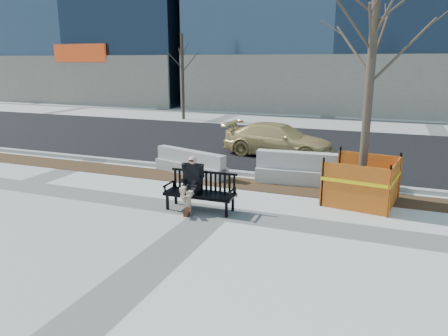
% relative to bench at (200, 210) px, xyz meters
% --- Properties ---
extents(ground, '(120.00, 120.00, 0.00)m').
position_rel_bench_xyz_m(ground, '(0.39, -0.02, 0.00)').
color(ground, beige).
rests_on(ground, ground).
extents(mulch_strip, '(40.00, 1.20, 0.02)m').
position_rel_bench_xyz_m(mulch_strip, '(0.39, 2.58, 0.00)').
color(mulch_strip, '#47301C').
rests_on(mulch_strip, ground).
extents(asphalt_street, '(60.00, 10.40, 0.01)m').
position_rel_bench_xyz_m(asphalt_street, '(0.39, 8.78, 0.00)').
color(asphalt_street, black).
rests_on(asphalt_street, ground).
extents(curb, '(60.00, 0.25, 0.12)m').
position_rel_bench_xyz_m(curb, '(0.39, 3.53, 0.06)').
color(curb, '#9E9B93').
rests_on(curb, ground).
extents(bench, '(1.80, 0.68, 0.95)m').
position_rel_bench_xyz_m(bench, '(0.00, 0.00, 0.00)').
color(bench, black).
rests_on(bench, ground).
extents(seated_man, '(0.58, 0.94, 1.30)m').
position_rel_bench_xyz_m(seated_man, '(-0.24, 0.04, 0.00)').
color(seated_man, black).
rests_on(seated_man, ground).
extents(tree_fence, '(2.87, 2.87, 6.31)m').
position_rel_bench_xyz_m(tree_fence, '(3.64, 2.07, 0.00)').
color(tree_fence, orange).
rests_on(tree_fence, ground).
extents(sedan, '(4.47, 2.23, 1.25)m').
position_rel_bench_xyz_m(sedan, '(0.26, 6.75, 0.00)').
color(sedan, tan).
rests_on(sedan, ground).
extents(jersey_barrier_left, '(2.79, 1.37, 0.79)m').
position_rel_bench_xyz_m(jersey_barrier_left, '(-1.73, 3.05, 0.00)').
color(jersey_barrier_left, '#9B9891').
rests_on(jersey_barrier_left, ground).
extents(jersey_barrier_right, '(3.44, 0.92, 0.97)m').
position_rel_bench_xyz_m(jersey_barrier_right, '(2.21, 3.26, 0.00)').
color(jersey_barrier_right, '#ADAAA1').
rests_on(jersey_barrier_right, ground).
extents(far_tree_left, '(2.61, 2.61, 5.62)m').
position_rel_bench_xyz_m(far_tree_left, '(-7.99, 15.02, 0.00)').
color(far_tree_left, '#42352A').
rests_on(far_tree_left, ground).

